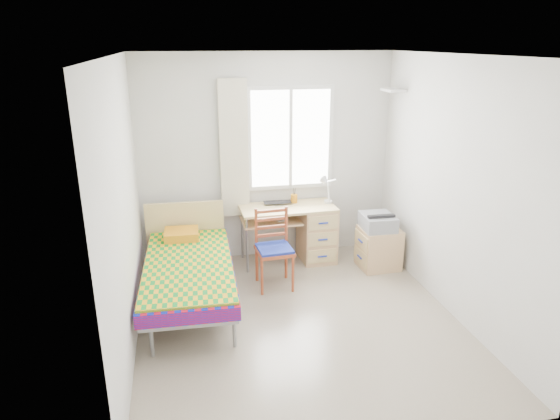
# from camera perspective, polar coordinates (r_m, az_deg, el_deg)

# --- Properties ---
(floor) EXTENTS (3.50, 3.50, 0.00)m
(floor) POSITION_cam_1_polar(r_m,az_deg,el_deg) (5.23, 2.17, -12.54)
(floor) COLOR #BCAD93
(floor) RESTS_ON ground
(ceiling) EXTENTS (3.50, 3.50, 0.00)m
(ceiling) POSITION_cam_1_polar(r_m,az_deg,el_deg) (4.46, 2.60, 17.27)
(ceiling) COLOR white
(ceiling) RESTS_ON wall_back
(wall_back) EXTENTS (3.20, 0.00, 3.20)m
(wall_back) POSITION_cam_1_polar(r_m,az_deg,el_deg) (6.33, -1.52, 5.89)
(wall_back) COLOR silver
(wall_back) RESTS_ON ground
(wall_left) EXTENTS (0.00, 3.50, 3.50)m
(wall_left) POSITION_cam_1_polar(r_m,az_deg,el_deg) (4.58, -17.45, -0.14)
(wall_left) COLOR silver
(wall_left) RESTS_ON ground
(wall_right) EXTENTS (0.00, 3.50, 3.50)m
(wall_right) POSITION_cam_1_polar(r_m,az_deg,el_deg) (5.29, 19.42, 2.19)
(wall_right) COLOR silver
(wall_right) RESTS_ON ground
(window) EXTENTS (1.10, 0.04, 1.30)m
(window) POSITION_cam_1_polar(r_m,az_deg,el_deg) (6.32, 1.20, 8.18)
(window) COLOR white
(window) RESTS_ON wall_back
(curtain) EXTENTS (0.35, 0.05, 1.70)m
(curtain) POSITION_cam_1_polar(r_m,az_deg,el_deg) (6.17, -5.28, 6.90)
(curtain) COLOR beige
(curtain) RESTS_ON wall_back
(floating_shelf) EXTENTS (0.20, 0.32, 0.03)m
(floating_shelf) POSITION_cam_1_polar(r_m,az_deg,el_deg) (6.31, 12.82, 13.21)
(floating_shelf) COLOR white
(floating_shelf) RESTS_ON wall_right
(bed) EXTENTS (1.00, 2.02, 0.86)m
(bed) POSITION_cam_1_polar(r_m,az_deg,el_deg) (5.48, -10.44, -6.36)
(bed) COLOR gray
(bed) RESTS_ON floor
(desk) EXTENTS (1.20, 0.57, 0.74)m
(desk) POSITION_cam_1_polar(r_m,az_deg,el_deg) (6.43, 3.61, -2.30)
(desk) COLOR tan
(desk) RESTS_ON floor
(chair) EXTENTS (0.42, 0.42, 0.92)m
(chair) POSITION_cam_1_polar(r_m,az_deg,el_deg) (5.72, -0.67, -3.86)
(chair) COLOR #A43F1F
(chair) RESTS_ON floor
(cabinet) EXTENTS (0.50, 0.44, 0.52)m
(cabinet) POSITION_cam_1_polar(r_m,az_deg,el_deg) (6.37, 11.20, -4.28)
(cabinet) COLOR tan
(cabinet) RESTS_ON floor
(printer) EXTENTS (0.39, 0.44, 0.19)m
(printer) POSITION_cam_1_polar(r_m,az_deg,el_deg) (6.24, 11.10, -1.28)
(printer) COLOR gray
(printer) RESTS_ON cabinet
(laptop) EXTENTS (0.36, 0.24, 0.03)m
(laptop) POSITION_cam_1_polar(r_m,az_deg,el_deg) (6.30, -0.21, 0.68)
(laptop) COLOR black
(laptop) RESTS_ON desk
(pen_cup) EXTENTS (0.09, 0.09, 0.11)m
(pen_cup) POSITION_cam_1_polar(r_m,az_deg,el_deg) (6.39, 1.62, 1.32)
(pen_cup) COLOR orange
(pen_cup) RESTS_ON desk
(task_lamp) EXTENTS (0.23, 0.32, 0.41)m
(task_lamp) POSITION_cam_1_polar(r_m,az_deg,el_deg) (6.22, 5.35, 2.69)
(task_lamp) COLOR white
(task_lamp) RESTS_ON desk
(book) EXTENTS (0.22, 0.25, 0.02)m
(book) POSITION_cam_1_polar(r_m,az_deg,el_deg) (6.24, -0.67, -1.10)
(book) COLOR gray
(book) RESTS_ON desk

